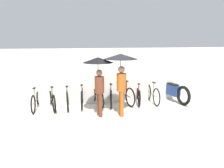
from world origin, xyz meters
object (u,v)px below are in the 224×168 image
(parked_bicycle_1, at_px, (52,99))
(parked_bicycle_5, at_px, (111,95))
(parked_bicycle_6, at_px, (124,94))
(parked_bicycle_3, at_px, (82,97))
(pedestrian_center, at_px, (121,66))
(motorcycle, at_px, (172,91))
(parked_bicycle_7, at_px, (138,95))
(parked_bicycle_0, at_px, (36,100))
(parked_bicycle_2, at_px, (67,98))
(pedestrian_leading, at_px, (98,70))
(parked_bicycle_8, at_px, (152,94))
(parked_bicycle_4, at_px, (97,96))

(parked_bicycle_1, relative_size, parked_bicycle_5, 0.97)
(parked_bicycle_6, bearing_deg, parked_bicycle_5, 79.79)
(parked_bicycle_1, relative_size, parked_bicycle_3, 1.00)
(pedestrian_center, bearing_deg, parked_bicycle_1, 153.64)
(pedestrian_center, xyz_separation_m, motorcycle, (2.61, 1.29, -1.30))
(parked_bicycle_1, distance_m, parked_bicycle_7, 3.48)
(parked_bicycle_5, bearing_deg, parked_bicycle_0, 100.97)
(parked_bicycle_2, distance_m, parked_bicycle_6, 2.31)
(parked_bicycle_5, distance_m, motorcycle, 2.70)
(motorcycle, bearing_deg, parked_bicycle_0, 79.92)
(parked_bicycle_0, bearing_deg, parked_bicycle_1, -89.21)
(parked_bicycle_5, height_order, parked_bicycle_7, parked_bicycle_5)
(parked_bicycle_2, height_order, pedestrian_leading, pedestrian_leading)
(parked_bicycle_3, xyz_separation_m, motorcycle, (3.86, 0.01, 0.05))
(parked_bicycle_0, xyz_separation_m, parked_bicycle_6, (3.47, 0.06, 0.04))
(parked_bicycle_7, height_order, parked_bicycle_8, parked_bicycle_8)
(parked_bicycle_2, xyz_separation_m, parked_bicycle_7, (2.90, 0.01, -0.02))
(parked_bicycle_5, bearing_deg, parked_bicycle_1, 101.81)
(parked_bicycle_1, distance_m, parked_bicycle_6, 2.90)
(motorcycle, bearing_deg, parked_bicycle_6, 79.12)
(parked_bicycle_0, bearing_deg, pedestrian_center, -109.27)
(parked_bicycle_8, relative_size, motorcycle, 0.77)
(parked_bicycle_4, xyz_separation_m, parked_bicycle_6, (1.16, 0.01, 0.03))
(parked_bicycle_0, relative_size, motorcycle, 0.78)
(parked_bicycle_3, relative_size, pedestrian_center, 0.79)
(parked_bicycle_0, xyz_separation_m, pedestrian_center, (2.99, -1.25, 1.38))
(parked_bicycle_2, bearing_deg, parked_bicycle_0, 90.43)
(parked_bicycle_1, xyz_separation_m, parked_bicycle_4, (1.74, 0.08, 0.02))
(parked_bicycle_2, bearing_deg, parked_bicycle_6, -90.50)
(parked_bicycle_0, xyz_separation_m, parked_bicycle_7, (4.05, 0.04, -0.01))
(pedestrian_leading, bearing_deg, parked_bicycle_1, 138.03)
(parked_bicycle_4, distance_m, motorcycle, 3.28)
(parked_bicycle_0, bearing_deg, parked_bicycle_5, -85.81)
(pedestrian_leading, distance_m, pedestrian_center, 0.77)
(parked_bicycle_2, height_order, parked_bicycle_8, parked_bicycle_2)
(parked_bicycle_2, bearing_deg, parked_bicycle_1, 94.60)
(parked_bicycle_1, bearing_deg, pedestrian_center, -128.82)
(parked_bicycle_1, bearing_deg, parked_bicycle_3, -98.68)
(parked_bicycle_5, relative_size, parked_bicycle_6, 1.01)
(parked_bicycle_2, relative_size, parked_bicycle_8, 1.05)
(parked_bicycle_5, relative_size, motorcycle, 0.80)
(parked_bicycle_3, relative_size, parked_bicycle_8, 1.01)
(parked_bicycle_0, distance_m, parked_bicycle_5, 2.89)
(parked_bicycle_0, distance_m, parked_bicycle_2, 1.16)
(parked_bicycle_4, height_order, pedestrian_center, pedestrian_center)
(parked_bicycle_4, relative_size, parked_bicycle_6, 0.98)
(parked_bicycle_7, bearing_deg, parked_bicycle_5, 102.83)
(parked_bicycle_0, distance_m, parked_bicycle_3, 1.74)
(parked_bicycle_8, distance_m, pedestrian_leading, 2.90)
(parked_bicycle_0, height_order, pedestrian_center, pedestrian_center)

